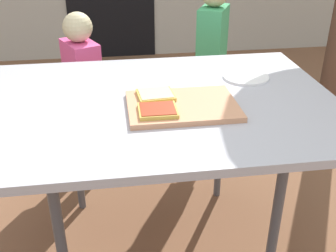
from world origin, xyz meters
name	(u,v)px	position (x,y,z in m)	size (l,w,h in m)	color
ground_plane	(159,249)	(0.00, 0.00, 0.00)	(16.00, 16.00, 0.00)	brown
dining_table	(158,111)	(0.00, 0.00, 0.73)	(1.40, 0.99, 0.78)	#B0B0B9
cutting_board	(182,106)	(0.08, -0.09, 0.79)	(0.40, 0.29, 0.02)	tan
pizza_slice_near_left	(158,110)	(-0.02, -0.15, 0.81)	(0.14, 0.12, 0.02)	gold
pizza_slice_far_left	(156,95)	(-0.01, -0.01, 0.81)	(0.14, 0.13, 0.02)	gold
plate_white_right	(246,77)	(0.41, 0.18, 0.78)	(0.20, 0.20, 0.01)	white
child_left	(84,88)	(-0.33, 0.72, 0.55)	(0.23, 0.28, 0.96)	#46503D
child_right	(211,60)	(0.43, 0.87, 0.62)	(0.23, 0.28, 1.09)	#255053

